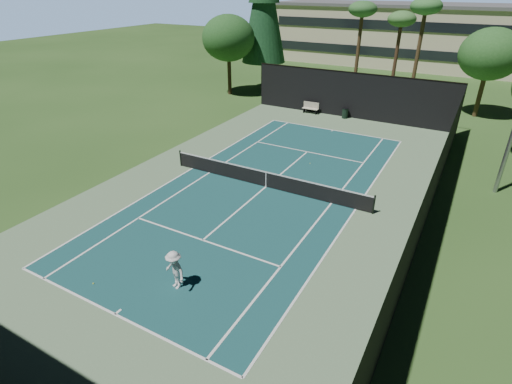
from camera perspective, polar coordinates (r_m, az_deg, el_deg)
ground at (r=23.90m, az=1.41°, el=0.71°), size 160.00×160.00×0.00m
apron_slab at (r=23.90m, az=1.41°, el=0.72°), size 18.00×32.00×0.01m
court_surface at (r=23.90m, az=1.41°, el=0.74°), size 10.97×23.77×0.01m
court_lines at (r=23.89m, az=1.41°, el=0.75°), size 11.07×23.87×0.01m
tennis_net at (r=23.66m, az=1.43°, el=1.91°), size 12.90×0.10×1.10m
fence at (r=23.11m, az=1.55°, el=5.21°), size 18.04×32.05×4.03m
player at (r=16.28m, az=-11.55°, el=-10.87°), size 1.24×0.93×1.71m
tennis_ball_a at (r=17.88m, az=-22.21°, el=-12.01°), size 0.07×0.07×0.07m
tennis_ball_b at (r=25.41m, az=1.37°, el=2.51°), size 0.07×0.07×0.07m
tennis_ball_c at (r=27.27m, az=7.72°, el=4.08°), size 0.06×0.06×0.06m
tennis_ball_d at (r=29.74m, az=-0.84°, el=6.39°), size 0.07×0.07×0.07m
park_bench at (r=38.35m, az=7.82°, el=11.89°), size 1.50×0.45×1.02m
trash_bin at (r=37.37m, az=12.60°, el=10.96°), size 0.56×0.56×0.95m
palm_a at (r=44.56m, az=14.95°, el=23.48°), size 2.80×2.80×9.32m
palm_b at (r=45.78m, az=20.06°, el=21.85°), size 2.80×2.80×8.42m
palm_c at (r=42.34m, az=23.06°, el=22.72°), size 2.80×2.80×9.77m
decid_tree_a at (r=41.23m, az=30.48°, el=16.58°), size 5.12×5.12×7.62m
decid_tree_c at (r=44.21m, az=-3.97°, el=21.06°), size 5.44×5.44×8.09m
campus_building at (r=65.93m, az=21.82°, el=20.15°), size 40.50×12.50×8.30m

